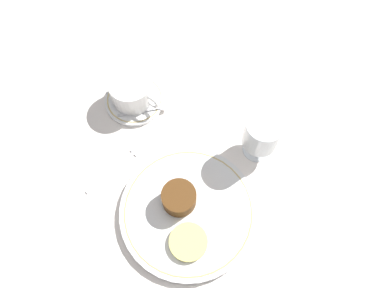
% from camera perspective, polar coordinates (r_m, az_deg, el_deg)
% --- Properties ---
extents(ground_plane, '(3.00, 3.00, 0.00)m').
position_cam_1_polar(ground_plane, '(0.79, 1.84, -7.96)').
color(ground_plane, white).
extents(dinner_plate, '(0.28, 0.28, 0.01)m').
position_cam_1_polar(dinner_plate, '(0.77, -0.58, -10.20)').
color(dinner_plate, white).
rests_on(dinner_plate, ground_plane).
extents(saucer, '(0.14, 0.14, 0.01)m').
position_cam_1_polar(saucer, '(0.89, -8.73, 6.71)').
color(saucer, white).
rests_on(saucer, ground_plane).
extents(coffee_cup, '(0.13, 0.10, 0.06)m').
position_cam_1_polar(coffee_cup, '(0.86, -9.17, 8.14)').
color(coffee_cup, white).
rests_on(coffee_cup, saucer).
extents(spoon, '(0.09, 0.09, 0.00)m').
position_cam_1_polar(spoon, '(0.86, -6.56, 5.18)').
color(spoon, silver).
rests_on(spoon, saucer).
extents(wine_glass, '(0.08, 0.08, 0.12)m').
position_cam_1_polar(wine_glass, '(0.77, 10.60, 1.43)').
color(wine_glass, silver).
rests_on(wine_glass, ground_plane).
extents(fork, '(0.05, 0.18, 0.01)m').
position_cam_1_polar(fork, '(0.83, -9.94, -2.21)').
color(fork, silver).
rests_on(fork, ground_plane).
extents(dessert_cake, '(0.07, 0.07, 0.04)m').
position_cam_1_polar(dessert_cake, '(0.75, -2.00, -8.22)').
color(dessert_cake, '#563314').
rests_on(dessert_cake, dinner_plate).
extents(pineapple_slice, '(0.08, 0.08, 0.01)m').
position_cam_1_polar(pineapple_slice, '(0.75, -0.56, -14.69)').
color(pineapple_slice, '#EFE075').
rests_on(pineapple_slice, dinner_plate).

